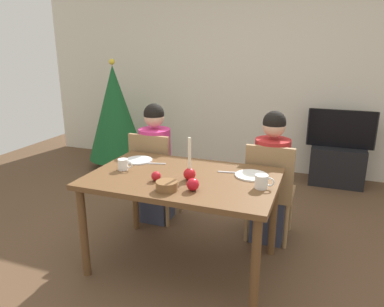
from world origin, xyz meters
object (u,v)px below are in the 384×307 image
object	(u,v)px
person_left_child	(156,165)
plate_left	(139,160)
person_right_child	(271,179)
chair_left	(154,172)
apple_by_left_plate	(156,176)
mug_left	(123,164)
dining_table	(183,186)
bowl_walnuts	(167,186)
chair_right	(270,187)
christmas_tree	(115,113)
tv_stand	(337,165)
tv	(341,129)
apple_near_candle	(193,184)
candle_centerpiece	(190,171)
mug_right	(262,182)
plate_right	(252,175)

from	to	relation	value
person_left_child	plate_left	world-z (taller)	person_left_child
person_right_child	chair_left	bearing A→B (deg)	-178.33
person_right_child	plate_left	bearing A→B (deg)	-158.00
apple_by_left_plate	mug_left	bearing A→B (deg)	159.83
dining_table	bowl_walnuts	world-z (taller)	bowl_walnuts
chair_right	christmas_tree	bearing A→B (deg)	150.67
tv_stand	tv	world-z (taller)	tv
tv	apple_by_left_plate	xyz separation A→B (m)	(-1.31, -2.46, 0.08)
apple_by_left_plate	person_left_child	bearing A→B (deg)	116.52
christmas_tree	mug_left	distance (m)	2.34
apple_by_left_plate	chair_right	bearing A→B (deg)	46.97
christmas_tree	apple_near_candle	xyz separation A→B (m)	(1.95, -2.16, 0.01)
dining_table	plate_left	xyz separation A→B (m)	(-0.49, 0.21, 0.09)
person_left_child	candle_centerpiece	bearing A→B (deg)	-48.48
chair_right	tv	distance (m)	1.81
chair_right	tv	bearing A→B (deg)	70.69
apple_by_left_plate	mug_right	bearing A→B (deg)	9.43
tv	mug_left	world-z (taller)	tv
person_right_child	apple_near_candle	distance (m)	0.99
chair_right	apple_near_candle	bearing A→B (deg)	-115.42
tv_stand	christmas_tree	xyz separation A→B (m)	(-2.94, -0.37, 0.55)
dining_table	tv_stand	distance (m)	2.61
person_left_child	tv_stand	distance (m)	2.40
candle_centerpiece	person_right_child	bearing A→B (deg)	54.91
chair_right	plate_right	size ratio (longest dim) A/B	3.62
chair_left	tv_stand	xyz separation A→B (m)	(1.70, 1.69, -0.27)
person_right_child	christmas_tree	world-z (taller)	christmas_tree
person_right_child	tv	xyz separation A→B (m)	(0.59, 1.66, 0.14)
dining_table	bowl_walnuts	size ratio (longest dim) A/B	9.44
plate_right	tv	bearing A→B (deg)	72.33
chair_right	tv_stand	xyz separation A→B (m)	(0.59, 1.69, -0.27)
mug_right	bowl_walnuts	distance (m)	0.65
tv	person_right_child	bearing A→B (deg)	-109.65
person_left_child	plate_right	distance (m)	1.14
apple_by_left_plate	tv_stand	bearing A→B (deg)	62.01
person_left_child	person_right_child	xyz separation A→B (m)	(1.11, 0.00, 0.00)
person_left_child	mug_left	world-z (taller)	person_left_child
candle_centerpiece	mug_left	distance (m)	0.57
dining_table	tv_stand	xyz separation A→B (m)	(1.16, 2.30, -0.43)
bowl_walnuts	christmas_tree	bearing A→B (deg)	128.78
tv_stand	apple_near_candle	distance (m)	2.78
tv	bowl_walnuts	world-z (taller)	tv
tv_stand	apple_by_left_plate	world-z (taller)	apple_by_left_plate
mug_right	tv	bearing A→B (deg)	76.37
christmas_tree	mug_left	xyz separation A→B (m)	(1.29, -1.96, 0.01)
christmas_tree	apple_near_candle	distance (m)	2.91
plate_right	mug_left	bearing A→B (deg)	-168.00
plate_left	mug_right	xyz separation A→B (m)	(1.08, -0.25, 0.04)
tv	plate_right	xyz separation A→B (m)	(-0.68, -2.12, 0.05)
person_right_child	mug_left	distance (m)	1.27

